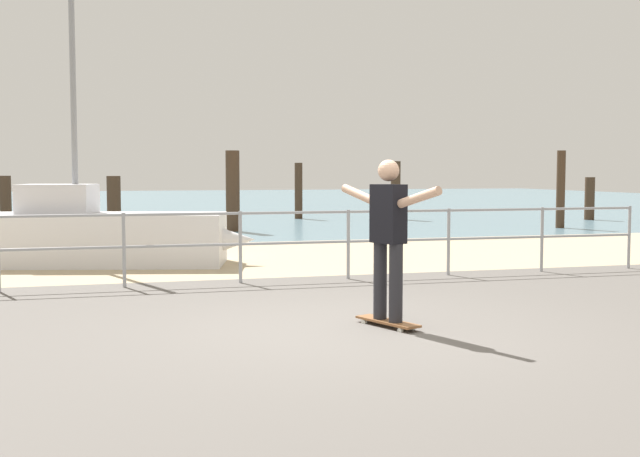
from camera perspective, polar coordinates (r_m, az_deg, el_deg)
The scene contains 14 objects.
ground_plane at distance 7.11m, azimuth 5.04°, elevation -8.98°, with size 24.00×10.00×0.04m, color #605B56.
beach_strip at distance 14.78m, azimuth -5.85°, elevation -2.14°, with size 24.00×6.00×0.04m, color tan.
sea_surface at distance 42.59m, azimuth -12.11°, elevation 1.88°, with size 72.00×50.00×0.04m, color slate.
railing_fence at distance 11.17m, azimuth -9.89°, elevation -0.60°, with size 14.60×0.05×1.05m.
sailboat at distance 13.93m, azimuth -15.42°, elevation -0.51°, with size 5.07×2.41×4.81m.
skateboard at distance 8.18m, azimuth 4.93°, elevation -6.76°, with size 0.48×0.82×0.08m.
skateboarder at distance 8.05m, azimuth 4.97°, elevation -0.11°, with size 0.62×1.38×1.65m.
groyne_post_0 at distance 24.77m, azimuth -21.83°, elevation 1.84°, with size 0.33×0.33×1.49m, color #422D1E.
groyne_post_1 at distance 23.15m, azimuth -14.71°, elevation 1.86°, with size 0.39×0.39×1.49m, color #422D1E.
groyne_post_2 at distance 21.13m, azimuth -6.35°, elevation 2.69°, with size 0.37×0.37×2.17m, color #422D1E.
groyne_post_3 at distance 26.68m, azimuth -1.57°, elevation 2.73°, with size 0.27×0.27×1.91m, color #422D1E.
groyne_post_4 at distance 26.44m, azimuth 5.50°, elevation 2.75°, with size 0.32×0.32×1.96m, color #422D1E.
groyne_post_5 at distance 23.27m, azimuth 17.05°, elevation 2.71°, with size 0.24×0.24×2.21m, color #422D1E.
groyne_post_6 at distance 27.53m, azimuth 18.95°, elevation 2.05°, with size 0.32×0.32×1.43m, color #422D1E.
Camera 1 is at (-2.42, -7.49, 1.61)m, focal length 44.15 mm.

